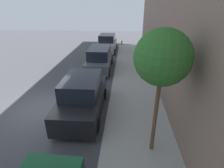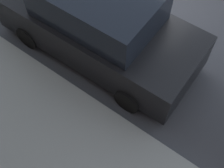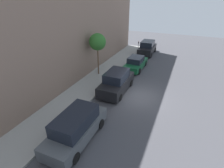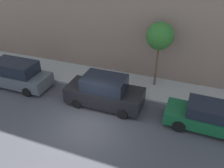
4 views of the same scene
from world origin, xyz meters
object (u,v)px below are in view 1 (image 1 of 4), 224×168
at_px(parked_minivan_fourth, 100,59).
at_px(street_tree, 162,58).
at_px(parked_suv_fifth, 107,43).
at_px(parked_suv_third, 83,96).
at_px(fire_hydrant, 122,43).

relative_size(parked_minivan_fourth, street_tree, 1.09).
bearing_deg(parked_suv_fifth, parked_suv_third, -89.74).
distance_m(street_tree, fire_hydrant, 18.50).
height_order(parked_suv_third, fire_hydrant, parked_suv_third).
relative_size(parked_minivan_fourth, fire_hydrant, 7.13).
xyz_separation_m(parked_minivan_fourth, fire_hydrant, (1.70, 8.86, -0.43)).
relative_size(street_tree, fire_hydrant, 6.54).
bearing_deg(parked_suv_fifth, fire_hydrant, 55.87).
relative_size(parked_suv_fifth, fire_hydrant, 7.00).
height_order(parked_suv_fifth, street_tree, street_tree).
xyz_separation_m(parked_minivan_fourth, street_tree, (3.31, -9.27, 2.83)).
distance_m(parked_minivan_fourth, parked_suv_fifth, 6.38).
bearing_deg(parked_suv_third, fire_hydrant, 84.06).
height_order(parked_suv_third, parked_minivan_fourth, parked_suv_third).
xyz_separation_m(parked_suv_third, street_tree, (3.23, -2.54, 2.82)).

